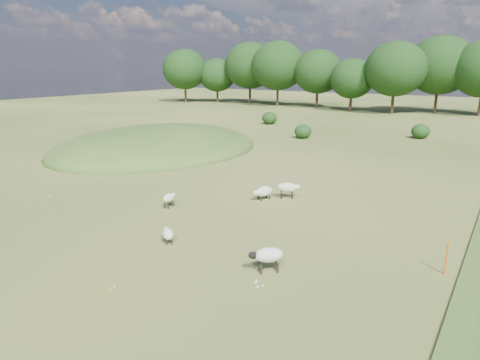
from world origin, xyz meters
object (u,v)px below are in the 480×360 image
sheep_4 (168,234)px  sheep_3 (268,255)px  sheep_5 (288,187)px  sheep_2 (263,192)px  marker_post (446,259)px  sheep_6 (169,198)px

sheep_4 → sheep_3: bearing=-141.8°
sheep_3 → sheep_5: size_ratio=0.93×
sheep_2 → sheep_5: bearing=150.8°
sheep_2 → sheep_4: (-0.39, -7.29, -0.09)m
marker_post → sheep_2: 10.59m
sheep_3 → sheep_6: size_ratio=1.14×
sheep_4 → sheep_5: bearing=-60.8°
sheep_3 → sheep_6: (-7.89, 3.52, -0.13)m
sheep_2 → sheep_3: 8.56m
sheep_4 → sheep_5: size_ratio=0.79×
marker_post → sheep_2: (-9.78, 4.06, -0.13)m
sheep_5 → marker_post: bearing=-58.1°
sheep_3 → sheep_6: sheep_3 is taller
sheep_5 → sheep_6: 6.52m
marker_post → sheep_2: bearing=157.5°
marker_post → sheep_2: size_ratio=0.88×
marker_post → sheep_4: size_ratio=1.17×
sheep_3 → sheep_4: bearing=-43.8°
sheep_3 → sheep_4: sheep_3 is taller
marker_post → sheep_6: (-13.26, 0.25, -0.09)m
sheep_5 → sheep_2: bearing=-164.8°
sheep_6 → sheep_2: bearing=-52.3°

